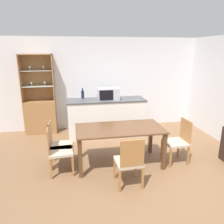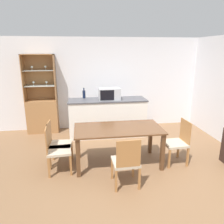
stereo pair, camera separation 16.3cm
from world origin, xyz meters
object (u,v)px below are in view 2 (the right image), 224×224
(microwave, at_px, (109,94))
(dining_chair_side_left_near, at_px, (57,150))
(display_cabinet, at_px, (42,111))
(dining_chair_side_left_far, at_px, (58,144))
(wine_bottle, at_px, (84,94))
(dining_chair_side_right_near, at_px, (177,142))
(dining_table, at_px, (118,133))
(dining_chair_head_near, at_px, (126,162))

(microwave, bearing_deg, dining_chair_side_left_near, -125.91)
(dining_chair_side_left_near, bearing_deg, display_cabinet, -169.35)
(dining_chair_side_left_far, bearing_deg, wine_bottle, 164.87)
(dining_chair_side_right_near, xyz_separation_m, wine_bottle, (-1.78, 1.93, 0.65))
(display_cabinet, relative_size, dining_chair_side_left_far, 2.38)
(dining_table, distance_m, dining_chair_side_left_far, 1.20)
(dining_table, distance_m, wine_bottle, 1.95)
(display_cabinet, distance_m, dining_chair_head_near, 3.34)
(dining_chair_side_left_far, bearing_deg, dining_chair_side_left_near, 3.61)
(display_cabinet, xyz_separation_m, dining_chair_head_near, (1.75, -2.84, -0.17))
(dining_chair_side_right_near, height_order, dining_chair_head_near, same)
(dining_chair_side_left_near, xyz_separation_m, dining_chair_side_left_far, (-0.00, 0.26, 0.00))
(display_cabinet, relative_size, dining_chair_head_near, 2.38)
(dining_chair_side_right_near, distance_m, wine_bottle, 2.70)
(dining_table, bearing_deg, display_cabinet, 130.10)
(dining_chair_side_right_near, height_order, wine_bottle, wine_bottle)
(display_cabinet, xyz_separation_m, dining_table, (1.75, -2.08, 0.04))
(microwave, relative_size, wine_bottle, 1.98)
(dining_chair_head_near, bearing_deg, wine_bottle, 101.95)
(display_cabinet, bearing_deg, microwave, -17.10)
(dining_chair_side_left_near, bearing_deg, dining_chair_side_right_near, 86.11)
(dining_chair_head_near, height_order, microwave, microwave)
(microwave, bearing_deg, display_cabinet, 162.90)
(display_cabinet, height_order, microwave, display_cabinet)
(dining_chair_side_right_near, xyz_separation_m, microwave, (-1.14, 1.66, 0.69))
(display_cabinet, height_order, dining_chair_side_right_near, display_cabinet)
(dining_table, height_order, wine_bottle, wine_bottle)
(dining_chair_head_near, xyz_separation_m, microwave, (0.03, 2.29, 0.69))
(dining_table, relative_size, microwave, 3.13)
(dining_table, bearing_deg, dining_chair_side_left_far, 173.58)
(dining_table, distance_m, dining_chair_side_left_near, 1.20)
(display_cabinet, relative_size, wine_bottle, 7.76)
(display_cabinet, distance_m, wine_bottle, 1.27)
(dining_table, xyz_separation_m, dining_chair_head_near, (0.00, -0.76, -0.21))
(dining_table, height_order, dining_chair_side_left_near, dining_chair_side_left_near)
(dining_chair_side_left_near, distance_m, wine_bottle, 2.11)
(dining_chair_side_left_far, relative_size, microwave, 1.65)
(dining_chair_side_left_far, distance_m, microwave, 1.97)
(dining_table, xyz_separation_m, dining_chair_side_left_far, (-1.17, 0.13, -0.21))
(display_cabinet, bearing_deg, dining_chair_side_left_far, -73.44)
(dining_chair_side_right_near, height_order, dining_chair_side_left_far, same)
(dining_table, height_order, dining_chair_head_near, dining_chair_head_near)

